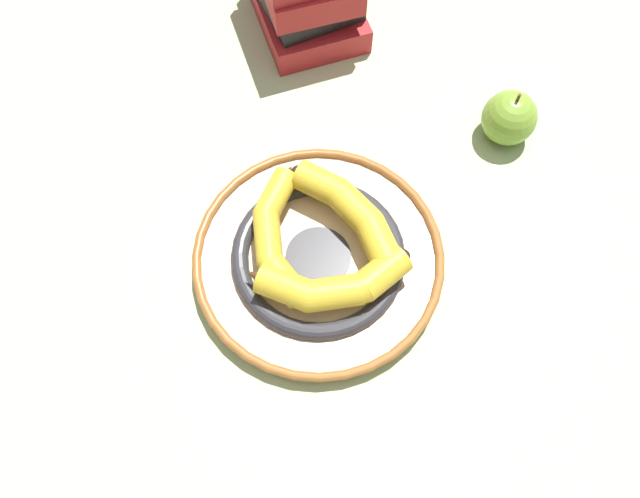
{
  "coord_description": "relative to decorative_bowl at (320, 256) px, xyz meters",
  "views": [
    {
      "loc": [
        -0.22,
        -0.2,
        0.73
      ],
      "look_at": [
        0.0,
        0.02,
        0.04
      ],
      "focal_mm": 35.0,
      "sensor_mm": 36.0,
      "label": 1
    }
  ],
  "objects": [
    {
      "name": "ground_plane",
      "position": [
        -0.0,
        -0.02,
        -0.02
      ],
      "size": [
        2.8,
        2.8,
        0.0
      ],
      "primitive_type": "plane",
      "color": "#B2C693"
    },
    {
      "name": "apple",
      "position": [
        0.32,
        -0.05,
        0.02
      ],
      "size": [
        0.07,
        0.07,
        0.09
      ],
      "color": "olive",
      "rests_on": "ground_plane"
    },
    {
      "name": "banana_a",
      "position": [
        0.06,
        0.0,
        0.04
      ],
      "size": [
        0.07,
        0.2,
        0.04
      ],
      "rotation": [
        0.0,
        0.0,
        1.5
      ],
      "color": "gold",
      "rests_on": "decorative_bowl"
    },
    {
      "name": "banana_c",
      "position": [
        -0.03,
        -0.05,
        0.04
      ],
      "size": [
        0.17,
        0.14,
        0.04
      ],
      "rotation": [
        0.0,
        0.0,
        5.64
      ],
      "color": "gold",
      "rests_on": "decorative_bowl"
    },
    {
      "name": "decorative_bowl",
      "position": [
        0.0,
        0.0,
        0.0
      ],
      "size": [
        0.31,
        0.31,
        0.03
      ],
      "color": "beige",
      "rests_on": "ground_plane"
    },
    {
      "name": "banana_b",
      "position": [
        -0.03,
        0.05,
        0.03
      ],
      "size": [
        0.14,
        0.16,
        0.03
      ],
      "rotation": [
        0.0,
        0.0,
        4.03
      ],
      "color": "gold",
      "rests_on": "decorative_bowl"
    }
  ]
}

